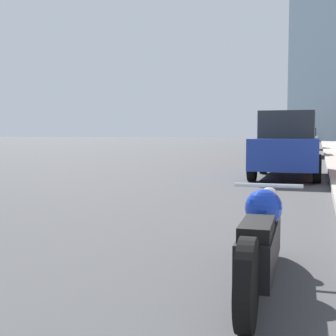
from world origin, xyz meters
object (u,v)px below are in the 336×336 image
at_px(parked_car_blue, 288,146).
at_px(parked_car_white, 305,139).
at_px(motorcycle, 261,240).
at_px(parked_car_black, 299,142).

distance_m(parked_car_blue, parked_car_white, 24.91).
bearing_deg(motorcycle, parked_car_white, 89.37).
distance_m(parked_car_blue, parked_car_black, 13.00).
height_order(motorcycle, parked_car_white, parked_car_white).
bearing_deg(parked_car_white, parked_car_black, -90.51).
distance_m(motorcycle, parked_car_white, 34.37).
relative_size(parked_car_black, parked_car_white, 1.14).
xyz_separation_m(parked_car_black, parked_car_white, (0.03, 11.91, 0.05)).
bearing_deg(parked_car_blue, parked_car_black, 91.01).
height_order(motorcycle, parked_car_blue, parked_car_blue).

